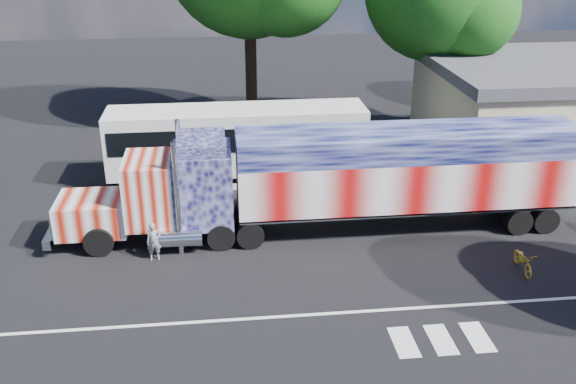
{
  "coord_description": "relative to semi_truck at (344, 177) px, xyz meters",
  "views": [
    {
      "loc": [
        -2.65,
        -20.85,
        12.39
      ],
      "look_at": [
        0.0,
        3.0,
        1.9
      ],
      "focal_mm": 40.0,
      "sensor_mm": 36.0,
      "label": 1
    }
  ],
  "objects": [
    {
      "name": "bicycle",
      "position": [
        6.1,
        -4.15,
        -1.96
      ],
      "size": [
        0.7,
        1.69,
        0.87
      ],
      "primitive_type": "imported",
      "rotation": [
        0.0,
        0.0,
        -0.07
      ],
      "color": "gold",
      "rests_on": "ground"
    },
    {
      "name": "lane_markings",
      "position": [
        -0.62,
        -6.91,
        -2.39
      ],
      "size": [
        30.0,
        2.67,
        0.01
      ],
      "color": "silver",
      "rests_on": "ground"
    },
    {
      "name": "coach_bus",
      "position": [
        -4.15,
        6.09,
        -0.49
      ],
      "size": [
        12.63,
        2.94,
        3.67
      ],
      "color": "silver",
      "rests_on": "ground"
    },
    {
      "name": "semi_truck",
      "position": [
        0.0,
        0.0,
        0.0
      ],
      "size": [
        21.83,
        3.45,
        4.65
      ],
      "color": "black",
      "rests_on": "ground"
    },
    {
      "name": "woman",
      "position": [
        -7.71,
        -1.73,
        -1.63
      ],
      "size": [
        0.61,
        0.45,
        1.54
      ],
      "primitive_type": "imported",
      "rotation": [
        0.0,
        0.0,
        0.15
      ],
      "color": "slate",
      "rests_on": "ground"
    },
    {
      "name": "ground",
      "position": [
        -2.33,
        -3.14,
        -2.4
      ],
      "size": [
        100.0,
        100.0,
        0.0
      ],
      "primitive_type": "plane",
      "color": "black"
    }
  ]
}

